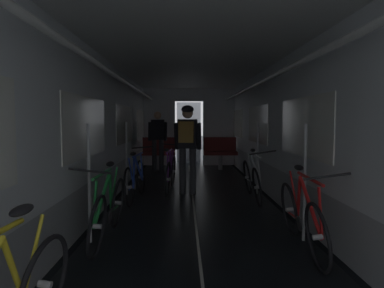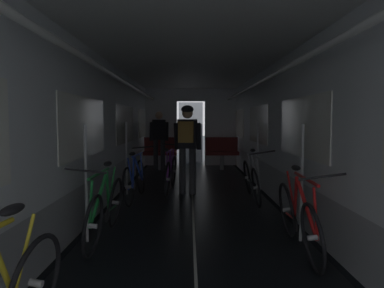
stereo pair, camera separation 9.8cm
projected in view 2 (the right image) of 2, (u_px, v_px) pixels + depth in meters
name	position (u px, v px, depth m)	size (l,w,h in m)	color
train_car_shell	(193.00, 104.00, 5.43)	(3.14, 12.34, 2.57)	black
bench_seat_far_left	(160.00, 150.00, 9.97)	(0.98, 0.51, 0.95)	gray
bench_seat_far_right	(222.00, 150.00, 9.98)	(0.98, 0.51, 0.95)	gray
bicycle_red	(298.00, 217.00, 3.72)	(0.44, 1.69, 0.96)	black
bicycle_green	(105.00, 209.00, 4.08)	(0.44, 1.69, 0.95)	black
bicycle_silver	(252.00, 179.00, 6.12)	(0.44, 1.69, 0.96)	black
bicycle_blue	(135.00, 179.00, 6.14)	(0.44, 1.69, 0.95)	black
person_cyclist_aisle	(187.00, 139.00, 6.57)	(0.55, 0.43, 1.73)	#2D2D33
bicycle_purple_in_aisle	(170.00, 173.00, 6.88)	(0.44, 1.69, 0.95)	black
person_standing_near_bench	(159.00, 137.00, 9.56)	(0.53, 0.23, 1.69)	#2D2D33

